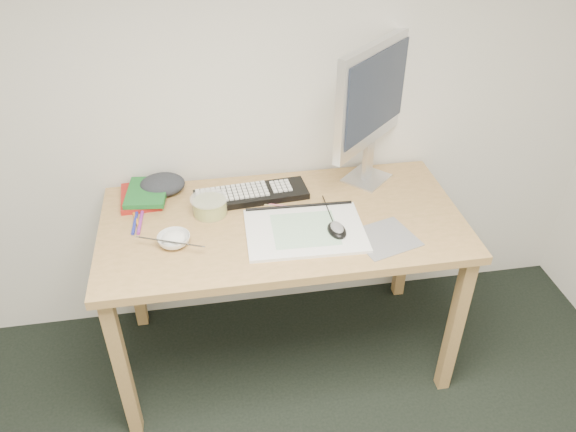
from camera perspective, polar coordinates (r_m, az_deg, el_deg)
name	(u,v)px	position (r m, az deg, el deg)	size (l,w,h in m)	color
room_shell	(200,426)	(0.55, -8.94, -20.31)	(3.60, 3.60, 3.60)	silver
desk	(283,236)	(2.22, -0.54, -2.09)	(1.40, 0.70, 0.75)	tan
mousepad	(385,238)	(2.11, 9.78, -2.23)	(0.22, 0.20, 0.00)	slate
sketchpad	(305,231)	(2.11, 1.74, -1.50)	(0.44, 0.32, 0.01)	silver
keyboard	(251,195)	(2.30, -3.76, 2.18)	(0.46, 0.15, 0.03)	black
monitor	(374,97)	(2.28, 8.71, 11.82)	(0.40, 0.38, 0.60)	silver
mouse	(337,228)	(2.09, 5.00, -1.21)	(0.07, 0.11, 0.04)	black
rice_bowl	(174,240)	(2.08, -11.51, -2.42)	(0.12, 0.12, 0.04)	white
chopsticks	(170,242)	(2.04, -11.89, -2.58)	(0.02, 0.02, 0.25)	silver
fruit_tub	(210,206)	(2.21, -7.96, 1.06)	(0.15, 0.15, 0.07)	gold
book_red	(141,197)	(2.36, -14.68, 1.90)	(0.16, 0.21, 0.02)	maroon
book_green	(147,192)	(2.35, -14.13, 2.36)	(0.16, 0.22, 0.02)	#186125
cloth_lump	(162,185)	(2.38, -12.64, 3.13)	(0.16, 0.13, 0.06)	#27282E
pencil_pink	(277,205)	(2.25, -1.10, 1.12)	(0.01, 0.01, 0.17)	#DA6D83
pencil_tan	(274,207)	(2.24, -1.46, 0.96)	(0.01, 0.01, 0.19)	tan
pencil_black	(300,209)	(2.23, 1.19, 0.70)	(0.01, 0.01, 0.20)	black
marker_blue	(135,223)	(2.22, -15.31, -0.70)	(0.01, 0.01, 0.14)	#1C259A
marker_orange	(137,220)	(2.24, -15.14, -0.44)	(0.01, 0.01, 0.12)	orange
marker_purple	(140,222)	(2.22, -14.77, -0.64)	(0.01, 0.01, 0.14)	purple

